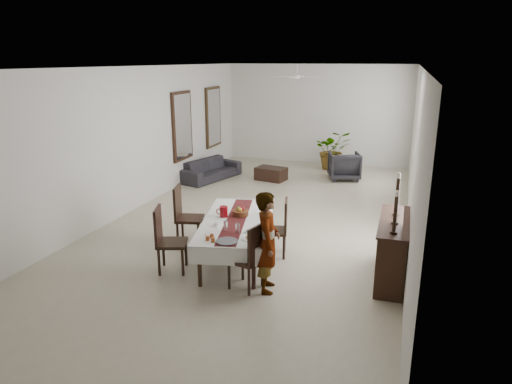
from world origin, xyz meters
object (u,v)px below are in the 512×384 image
Objects in this scene: woman at (268,242)px; sofa at (211,169)px; dining_table_top at (236,222)px; red_pitcher at (224,212)px; sideboard_body at (392,251)px.

woman is 0.78× the size of sofa.
red_pitcher is at bearing 149.04° from dining_table_top.
woman reaches higher than red_pitcher.
woman is 0.98× the size of sideboard_body.
sofa is at bearing 116.37° from red_pitcher.
red_pitcher is at bearing 179.82° from sideboard_body.
woman is 2.02m from sideboard_body.
sofa is at bearing 105.62° from dining_table_top.
red_pitcher reaches higher than sofa.
sideboard_body is 0.79× the size of sofa.
woman reaches higher than dining_table_top.
woman is at bearing -59.85° from dining_table_top.
sofa is at bearing 16.17° from woman.
red_pitcher is 0.10× the size of sofa.
dining_table_top is 0.30m from red_pitcher.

